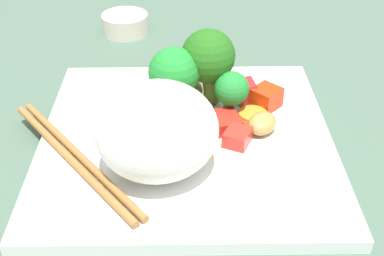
% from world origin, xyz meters
% --- Properties ---
extents(ground_plane, '(1.10, 1.10, 0.02)m').
position_xyz_m(ground_plane, '(0.00, 0.00, -0.01)').
color(ground_plane, '#496453').
extents(square_plate, '(0.28, 0.28, 0.01)m').
position_xyz_m(square_plate, '(0.00, 0.00, 0.01)').
color(square_plate, white).
rests_on(square_plate, ground_plane).
extents(rice_mound, '(0.14, 0.14, 0.08)m').
position_xyz_m(rice_mound, '(-0.02, -0.05, 0.05)').
color(rice_mound, white).
rests_on(rice_mound, square_plate).
extents(broccoli_floret_0, '(0.03, 0.03, 0.05)m').
position_xyz_m(broccoli_floret_0, '(0.04, 0.04, 0.04)').
color(broccoli_floret_0, '#52984B').
rests_on(broccoli_floret_0, square_plate).
extents(broccoli_floret_1, '(0.05, 0.05, 0.08)m').
position_xyz_m(broccoli_floret_1, '(0.02, 0.06, 0.06)').
color(broccoli_floret_1, '#5F924A').
rests_on(broccoli_floret_1, square_plate).
extents(broccoli_floret_2, '(0.05, 0.05, 0.07)m').
position_xyz_m(broccoli_floret_2, '(-0.01, 0.04, 0.05)').
color(broccoli_floret_2, '#67AE44').
rests_on(broccoli_floret_2, square_plate).
extents(carrot_slice_0, '(0.03, 0.03, 0.00)m').
position_xyz_m(carrot_slice_0, '(0.01, 0.04, 0.01)').
color(carrot_slice_0, orange).
rests_on(carrot_slice_0, square_plate).
extents(carrot_slice_1, '(0.04, 0.04, 0.01)m').
position_xyz_m(carrot_slice_1, '(0.06, 0.03, 0.02)').
color(carrot_slice_1, orange).
rests_on(carrot_slice_1, square_plate).
extents(carrot_slice_2, '(0.03, 0.03, 0.01)m').
position_xyz_m(carrot_slice_2, '(0.05, 0.08, 0.02)').
color(carrot_slice_2, orange).
rests_on(carrot_slice_2, square_plate).
extents(carrot_slice_3, '(0.04, 0.04, 0.01)m').
position_xyz_m(carrot_slice_3, '(0.01, -0.02, 0.02)').
color(carrot_slice_3, orange).
rests_on(carrot_slice_3, square_plate).
extents(carrot_slice_4, '(0.04, 0.04, 0.00)m').
position_xyz_m(carrot_slice_4, '(0.01, 0.02, 0.01)').
color(carrot_slice_4, orange).
rests_on(carrot_slice_4, square_plate).
extents(pepper_chunk_0, '(0.02, 0.03, 0.02)m').
position_xyz_m(pepper_chunk_0, '(0.06, 0.06, 0.02)').
color(pepper_chunk_0, red).
rests_on(pepper_chunk_0, square_plate).
extents(pepper_chunk_1, '(0.02, 0.02, 0.02)m').
position_xyz_m(pepper_chunk_1, '(-0.03, 0.05, 0.02)').
color(pepper_chunk_1, red).
rests_on(pepper_chunk_1, square_plate).
extents(pepper_chunk_2, '(0.04, 0.04, 0.01)m').
position_xyz_m(pepper_chunk_2, '(0.03, 0.01, 0.02)').
color(pepper_chunk_2, red).
rests_on(pepper_chunk_2, square_plate).
extents(pepper_chunk_3, '(0.04, 0.04, 0.02)m').
position_xyz_m(pepper_chunk_3, '(0.08, 0.05, 0.02)').
color(pepper_chunk_3, red).
rests_on(pepper_chunk_3, square_plate).
extents(pepper_chunk_4, '(0.03, 0.03, 0.01)m').
position_xyz_m(pepper_chunk_4, '(0.05, -0.01, 0.02)').
color(pepper_chunk_4, red).
rests_on(pepper_chunk_4, square_plate).
extents(chicken_piece_0, '(0.03, 0.03, 0.02)m').
position_xyz_m(chicken_piece_0, '(-0.01, 0.02, 0.02)').
color(chicken_piece_0, tan).
rests_on(chicken_piece_0, square_plate).
extents(chicken_piece_1, '(0.04, 0.04, 0.02)m').
position_xyz_m(chicken_piece_1, '(0.00, 0.07, 0.02)').
color(chicken_piece_1, tan).
rests_on(chicken_piece_1, square_plate).
extents(chicken_piece_2, '(0.05, 0.05, 0.02)m').
position_xyz_m(chicken_piece_2, '(-0.02, 0.07, 0.02)').
color(chicken_piece_2, tan).
rests_on(chicken_piece_2, square_plate).
extents(chicken_piece_3, '(0.04, 0.04, 0.02)m').
position_xyz_m(chicken_piece_3, '(0.07, 0.01, 0.02)').
color(chicken_piece_3, '#B88C48').
rests_on(chicken_piece_3, square_plate).
extents(chopstick_pair, '(0.14, 0.17, 0.01)m').
position_xyz_m(chopstick_pair, '(-0.10, -0.04, 0.02)').
color(chopstick_pair, '#A16B35').
rests_on(chopstick_pair, square_plate).
extents(sauce_cup, '(0.06, 0.06, 0.03)m').
position_xyz_m(sauce_cup, '(-0.09, 0.26, 0.01)').
color(sauce_cup, silver).
rests_on(sauce_cup, ground_plane).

